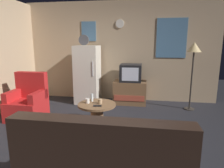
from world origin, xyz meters
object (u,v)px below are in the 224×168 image
(coffee_table, at_px, (97,115))
(remote_control, at_px, (97,106))
(wine_glass, at_px, (92,98))
(standing_lamp, at_px, (194,52))
(armchair, at_px, (28,102))
(tv_stand, at_px, (130,92))
(couch, at_px, (105,166))
(crt_tv, at_px, (131,73))
(fridge, at_px, (88,74))
(mug_ceramic_tan, at_px, (100,101))
(mug_ceramic_white, at_px, (88,101))

(coffee_table, height_order, remote_control, remote_control)
(wine_glass, xyz_separation_m, remote_control, (0.18, -0.29, -0.06))
(remote_control, bearing_deg, standing_lamp, 28.80)
(wine_glass, bearing_deg, armchair, 177.64)
(tv_stand, relative_size, standing_lamp, 0.53)
(couch, bearing_deg, armchair, 137.27)
(remote_control, xyz_separation_m, couch, (0.43, -1.52, -0.15))
(crt_tv, bearing_deg, armchair, -146.60)
(crt_tv, xyz_separation_m, coffee_table, (-0.53, -1.57, -0.59))
(fridge, bearing_deg, armchair, -126.22)
(crt_tv, height_order, standing_lamp, standing_lamp)
(tv_stand, bearing_deg, armchair, -146.39)
(tv_stand, xyz_separation_m, mug_ceramic_tan, (-0.45, -1.56, 0.20))
(coffee_table, distance_m, armchair, 1.57)
(coffee_table, xyz_separation_m, mug_ceramic_white, (-0.18, 0.01, 0.27))
(tv_stand, xyz_separation_m, crt_tv, (0.01, -0.00, 0.52))
(mug_ceramic_tan, xyz_separation_m, remote_control, (-0.01, -0.16, -0.03))
(coffee_table, bearing_deg, wine_glass, 132.88)
(standing_lamp, bearing_deg, armchair, -162.43)
(tv_stand, bearing_deg, standing_lamp, -9.99)
(mug_ceramic_tan, relative_size, remote_control, 0.60)
(fridge, xyz_separation_m, wine_glass, (0.47, -1.35, -0.23))
(armchair, bearing_deg, remote_control, -12.48)
(tv_stand, height_order, remote_control, tv_stand)
(wine_glass, relative_size, mug_ceramic_tan, 1.67)
(mug_ceramic_tan, height_order, couch, couch)
(fridge, bearing_deg, standing_lamp, -4.01)
(mug_ceramic_white, bearing_deg, wine_glass, 68.20)
(crt_tv, distance_m, remote_control, 1.82)
(mug_ceramic_tan, bearing_deg, tv_stand, 73.82)
(coffee_table, bearing_deg, couch, -73.96)
(crt_tv, height_order, armchair, crt_tv)
(crt_tv, relative_size, armchair, 0.56)
(crt_tv, height_order, wine_glass, crt_tv)
(fridge, xyz_separation_m, coffee_table, (0.60, -1.49, -0.53))
(mug_ceramic_white, distance_m, remote_control, 0.28)
(remote_control, bearing_deg, tv_stand, 66.33)
(wine_glass, height_order, remote_control, wine_glass)
(remote_control, bearing_deg, mug_ceramic_white, 136.17)
(crt_tv, distance_m, couch, 3.28)
(tv_stand, height_order, crt_tv, crt_tv)
(fridge, distance_m, couch, 3.38)
(armchair, bearing_deg, couch, -42.73)
(couch, bearing_deg, mug_ceramic_tan, 104.01)
(coffee_table, relative_size, armchair, 0.75)
(tv_stand, relative_size, armchair, 0.87)
(wine_glass, distance_m, mug_ceramic_tan, 0.23)
(mug_ceramic_tan, bearing_deg, fridge, 114.05)
(fridge, relative_size, coffee_table, 2.46)
(wine_glass, distance_m, remote_control, 0.35)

